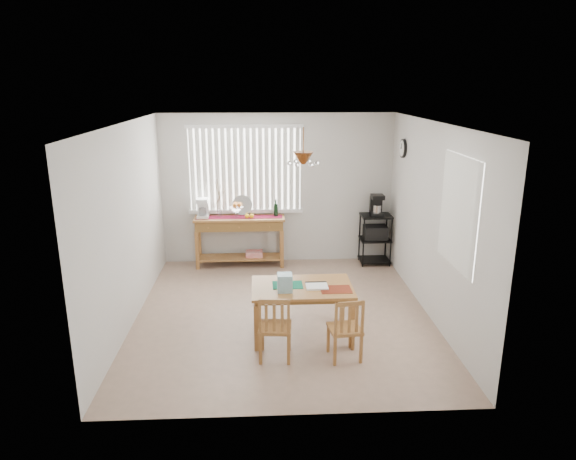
{
  "coord_description": "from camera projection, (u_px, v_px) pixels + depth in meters",
  "views": [
    {
      "loc": [
        -0.25,
        -6.5,
        3.08
      ],
      "look_at": [
        0.1,
        0.55,
        1.05
      ],
      "focal_mm": 32.0,
      "sensor_mm": 36.0,
      "label": 1
    }
  ],
  "objects": [
    {
      "name": "chair_right",
      "position": [
        346.0,
        329.0,
        5.84
      ],
      "size": [
        0.4,
        0.4,
        0.77
      ],
      "color": "#A56E38",
      "rests_on": "ground"
    },
    {
      "name": "chair_left",
      "position": [
        275.0,
        328.0,
        5.84
      ],
      "size": [
        0.4,
        0.4,
        0.8
      ],
      "color": "#A56E38",
      "rests_on": "ground"
    },
    {
      "name": "wire_cart",
      "position": [
        375.0,
        234.0,
        8.95
      ],
      "size": [
        0.52,
        0.42,
        0.88
      ],
      "color": "black",
      "rests_on": "ground"
    },
    {
      "name": "room_shell",
      "position": [
        283.0,
        194.0,
        6.65
      ],
      "size": [
        4.2,
        4.7,
        2.7
      ],
      "color": "silver",
      "rests_on": "ground"
    },
    {
      "name": "ground",
      "position": [
        283.0,
        314.0,
        7.1
      ],
      "size": [
        4.0,
        4.5,
        0.01
      ],
      "primitive_type": "cube",
      "color": "tan"
    },
    {
      "name": "sideboard",
      "position": [
        240.0,
        229.0,
        8.82
      ],
      "size": [
        1.54,
        0.43,
        0.87
      ],
      "color": "#A56E38",
      "rests_on": "ground"
    },
    {
      "name": "sideboard_items",
      "position": [
        224.0,
        209.0,
        8.73
      ],
      "size": [
        1.46,
        0.36,
        0.66
      ],
      "color": "maroon",
      "rests_on": "sideboard"
    },
    {
      "name": "dining_table",
      "position": [
        302.0,
        292.0,
        6.35
      ],
      "size": [
        1.25,
        0.81,
        0.66
      ],
      "color": "#A56E38",
      "rests_on": "ground"
    },
    {
      "name": "table_items",
      "position": [
        293.0,
        284.0,
        6.19
      ],
      "size": [
        0.95,
        0.44,
        0.21
      ],
      "color": "#136E4F",
      "rests_on": "dining_table"
    },
    {
      "name": "cart_items",
      "position": [
        377.0,
        205.0,
        8.82
      ],
      "size": [
        0.21,
        0.25,
        0.36
      ],
      "color": "black",
      "rests_on": "wire_cart"
    }
  ]
}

